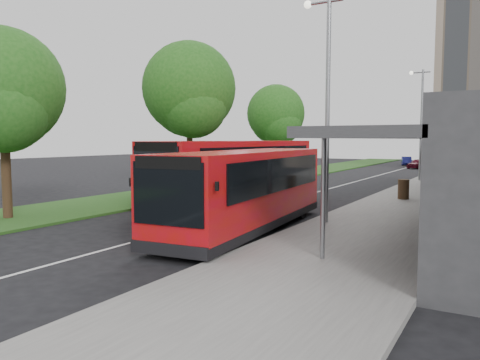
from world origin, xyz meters
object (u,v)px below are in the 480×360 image
object	(u,v)px
bus_main	(247,190)
bollard	(433,176)
lamp_post_far	(420,118)
car_near	(418,164)
tree_mid	(190,95)
lamp_post_near	(325,95)
bus_second	(236,172)
car_far	(406,161)
tree_far	(276,118)
litter_bin	(403,189)
tree_near	(4,96)

from	to	relation	value
bus_main	bollard	world-z (taller)	bus_main
lamp_post_far	car_near	bearing A→B (deg)	99.46
tree_mid	bollard	size ratio (longest dim) A/B	8.27
lamp_post_near	car_near	xyz separation A→B (m)	(-2.84, 37.06, -4.19)
lamp_post_far	bus_second	size ratio (longest dim) A/B	0.73
lamp_post_near	car_far	xyz separation A→B (m)	(-5.14, 43.15, -4.20)
tree_far	car_far	world-z (taller)	tree_far
car_far	bollard	bearing A→B (deg)	-90.07
bus_main	litter_bin	world-z (taller)	bus_main
tree_mid	litter_bin	size ratio (longest dim) A/B	9.08
car_far	lamp_post_near	bearing A→B (deg)	-97.39
tree_near	tree_mid	distance (m)	12.04
litter_bin	bus_main	bearing A→B (deg)	-107.21
lamp_post_near	lamp_post_far	world-z (taller)	same
tree_near	lamp_post_near	size ratio (longest dim) A/B	0.93
bus_main	bollard	bearing A→B (deg)	74.96
tree_far	lamp_post_near	distance (m)	22.07
litter_bin	car_far	size ratio (longest dim) A/B	0.31
tree_near	bus_main	size ratio (longest dim) A/B	0.75
car_near	bollard	bearing A→B (deg)	-61.40
tree_mid	lamp_post_near	xyz separation A→B (m)	(11.13, -7.05, -1.10)
lamp_post_far	litter_bin	size ratio (longest dim) A/B	8.07
bus_main	lamp_post_far	bearing A→B (deg)	79.57
bus_main	bus_second	world-z (taller)	bus_second
tree_far	litter_bin	size ratio (longest dim) A/B	7.71
lamp_post_near	bus_second	xyz separation A→B (m)	(-5.52, 3.03, -3.14)
litter_bin	car_near	xyz separation A→B (m)	(-4.05, 28.81, -0.11)
tree_far	lamp_post_far	world-z (taller)	lamp_post_far
tree_mid	car_far	bearing A→B (deg)	80.57
bus_main	car_near	xyz separation A→B (m)	(-0.83, 39.21, -0.88)
tree_near	bollard	bearing A→B (deg)	60.73
lamp_post_far	car_far	xyz separation A→B (m)	(-5.14, 23.15, -4.20)
tree_far	lamp_post_far	size ratio (longest dim) A/B	0.96
tree_mid	bollard	distance (m)	16.95
bollard	car_near	bearing A→B (deg)	102.00
lamp_post_far	tree_mid	bearing A→B (deg)	-130.68
bus_main	tree_far	bearing A→B (deg)	108.03
lamp_post_near	bus_second	size ratio (longest dim) A/B	0.73
tree_mid	litter_bin	distance (m)	13.43
tree_mid	bollard	xyz separation A→B (m)	(12.48, 10.27, -5.12)
lamp_post_near	bus_second	distance (m)	7.03
bollard	litter_bin	bearing A→B (deg)	-90.93
lamp_post_far	car_far	distance (m)	24.08
car_near	lamp_post_near	bearing A→B (deg)	-69.01
litter_bin	car_far	distance (m)	35.46
lamp_post_far	bus_main	distance (m)	22.48
lamp_post_far	bollard	size ratio (longest dim) A/B	7.35
tree_far	bus_main	world-z (taller)	tree_far
lamp_post_far	bus_main	size ratio (longest dim) A/B	0.81
lamp_post_near	bus_main	size ratio (longest dim) A/B	0.81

